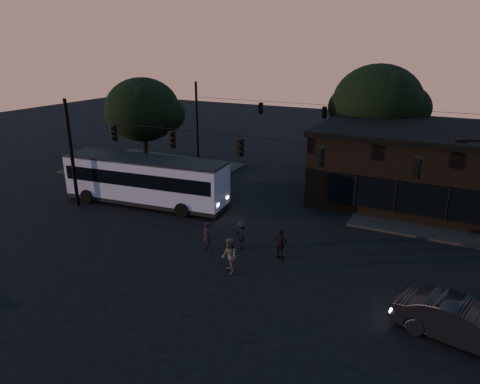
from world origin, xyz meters
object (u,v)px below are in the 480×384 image
at_px(pedestrian_b, 229,256).
at_px(pedestrian_d, 242,235).
at_px(bus, 145,178).
at_px(car, 462,322).
at_px(pedestrian_c, 281,244).
at_px(building, 429,166).
at_px(pedestrian_a, 207,237).

distance_m(pedestrian_b, pedestrian_d, 2.83).
distance_m(bus, car, 21.43).
bearing_deg(pedestrian_c, building, -101.48).
bearing_deg(car, pedestrian_a, 91.16).
bearing_deg(pedestrian_b, bus, -160.95).
bearing_deg(bus, car, -24.01).
bearing_deg(bus, pedestrian_b, -37.20).
xyz_separation_m(building, pedestrian_c, (-6.06, -13.01, -1.86)).
height_order(car, pedestrian_d, pedestrian_d).
xyz_separation_m(bus, pedestrian_b, (10.01, -6.04, -0.97)).
xyz_separation_m(pedestrian_a, pedestrian_b, (2.28, -1.64, 0.10)).
distance_m(car, pedestrian_a, 12.82).
xyz_separation_m(pedestrian_b, pedestrian_d, (-0.68, 2.75, -0.10)).
distance_m(car, pedestrian_b, 10.37).
relative_size(pedestrian_c, pedestrian_d, 1.04).
height_order(bus, pedestrian_b, bus).
xyz_separation_m(pedestrian_a, pedestrian_c, (4.00, 0.91, 0.03)).
bearing_deg(car, building, 20.07).
distance_m(bus, pedestrian_d, 9.95).
xyz_separation_m(pedestrian_a, pedestrian_d, (1.60, 1.11, -0.00)).
distance_m(bus, pedestrian_a, 8.96).
distance_m(car, pedestrian_d, 11.52).
height_order(bus, pedestrian_c, bus).
bearing_deg(building, pedestrian_a, -125.86).
xyz_separation_m(building, pedestrian_d, (-8.46, -12.81, -1.89)).
xyz_separation_m(pedestrian_b, pedestrian_c, (1.72, 2.55, -0.07)).
distance_m(building, pedestrian_a, 17.27).
height_order(pedestrian_b, pedestrian_d, pedestrian_b).
relative_size(building, pedestrian_d, 9.39).
bearing_deg(pedestrian_c, pedestrian_b, 69.49).
height_order(building, car, building).
height_order(building, pedestrian_b, building).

